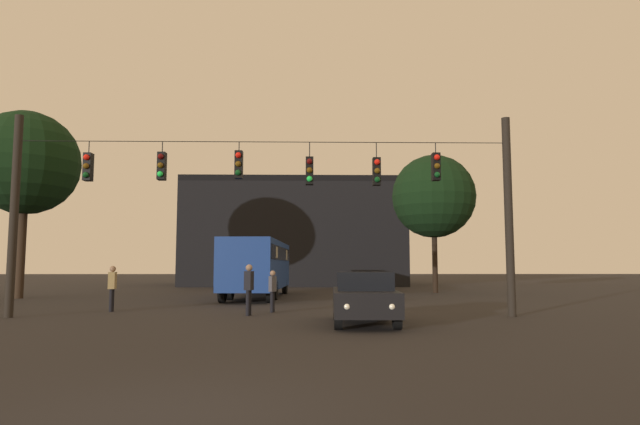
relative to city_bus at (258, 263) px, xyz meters
name	(u,v)px	position (x,y,z in m)	size (l,w,h in m)	color
ground_plane	(281,296)	(1.20, 1.15, -1.87)	(168.00, 168.00, 0.00)	black
overhead_signal_span	(266,197)	(1.26, -11.35, 2.15)	(17.02, 0.44, 6.83)	black
city_bus	(258,263)	(0.00, 0.00, 0.00)	(2.95, 11.09, 3.00)	navy
car_near_right	(364,297)	(4.37, -13.51, -1.07)	(1.97, 4.39, 1.52)	black
pedestrian_crossing_left	(112,286)	(-4.63, -9.01, -0.90)	(0.28, 0.38, 1.70)	black
pedestrian_crossing_center	(273,289)	(1.40, -9.39, -1.01)	(0.28, 0.38, 1.53)	black
pedestrian_crossing_right	(249,286)	(0.67, -10.74, -0.87)	(0.32, 0.41, 1.75)	black
corner_building	(295,235)	(1.48, 21.34, 2.70)	(18.87, 13.90, 9.13)	black
tree_left_silhouette	(26,163)	(-12.45, -0.61, 5.32)	(5.56, 5.56, 9.99)	#2D2116
tree_behind_building	(434,197)	(10.75, 4.89, 4.27)	(5.33, 5.33, 8.81)	black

